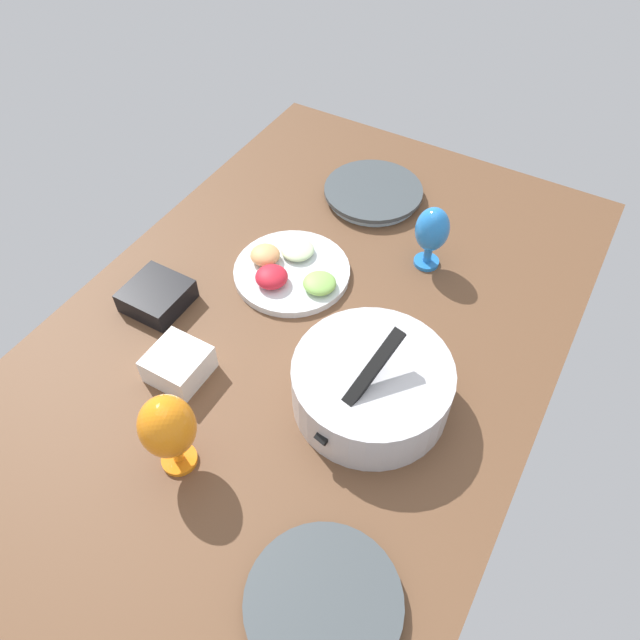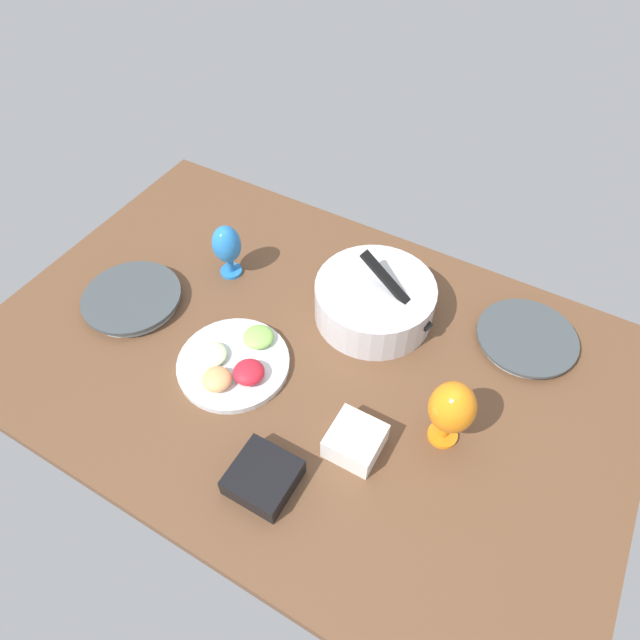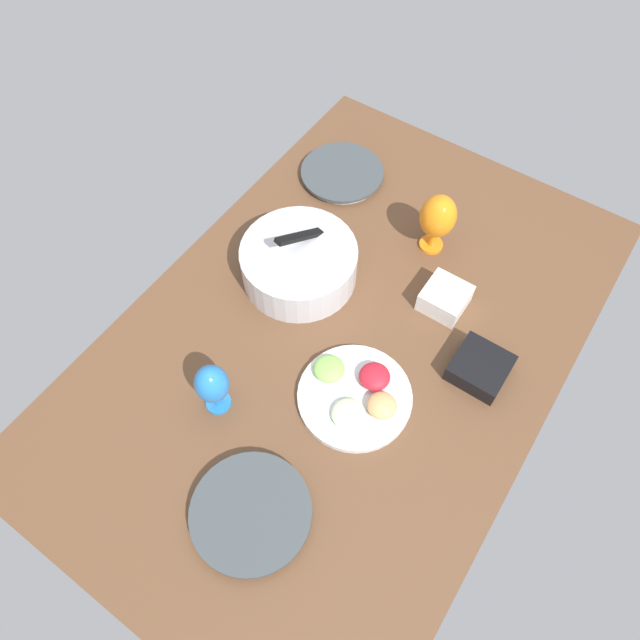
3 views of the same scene
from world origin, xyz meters
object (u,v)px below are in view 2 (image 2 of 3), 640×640
at_px(square_bowl_white, 355,440).
at_px(square_bowl_black, 263,477).
at_px(hurricane_glass_blue, 227,246).
at_px(dinner_plate_right, 526,339).
at_px(fruit_platter, 234,363).
at_px(hurricane_glass_orange, 452,409).
at_px(dinner_plate_left, 132,299).
at_px(mixing_bowl, 375,300).

bearing_deg(square_bowl_white, square_bowl_black, -127.87).
relative_size(hurricane_glass_blue, square_bowl_white, 1.48).
relative_size(dinner_plate_right, square_bowl_white, 2.27).
distance_m(fruit_platter, square_bowl_white, 0.36).
distance_m(fruit_platter, hurricane_glass_orange, 0.53).
xyz_separation_m(dinner_plate_left, fruit_platter, (0.36, -0.04, 0.00)).
bearing_deg(mixing_bowl, hurricane_glass_orange, -40.02).
bearing_deg(hurricane_glass_blue, square_bowl_black, -48.21).
height_order(dinner_plate_left, fruit_platter, fruit_platter).
relative_size(hurricane_glass_blue, square_bowl_black, 1.26).
bearing_deg(mixing_bowl, square_bowl_black, -89.31).
bearing_deg(hurricane_glass_blue, fruit_platter, -53.01).
distance_m(hurricane_glass_blue, square_bowl_white, 0.64).
distance_m(dinner_plate_left, fruit_platter, 0.36).
bearing_deg(fruit_platter, hurricane_glass_blue, 126.99).
bearing_deg(square_bowl_white, mixing_bowl, 110.18).
xyz_separation_m(dinner_plate_left, mixing_bowl, (0.58, 0.29, 0.04)).
bearing_deg(hurricane_glass_orange, fruit_platter, -171.49).
bearing_deg(fruit_platter, square_bowl_white, -7.34).
bearing_deg(hurricane_glass_blue, mixing_bowl, 8.03).
bearing_deg(mixing_bowl, fruit_platter, -124.26).
bearing_deg(hurricane_glass_orange, square_bowl_white, -142.11).
xyz_separation_m(hurricane_glass_blue, square_bowl_black, (0.43, -0.48, -0.07)).
xyz_separation_m(fruit_platter, hurricane_glass_orange, (0.51, 0.08, 0.10)).
relative_size(fruit_platter, square_bowl_black, 2.11).
xyz_separation_m(dinner_plate_right, fruit_platter, (-0.60, -0.43, 0.00)).
height_order(fruit_platter, square_bowl_white, square_bowl_white).
bearing_deg(dinner_plate_left, square_bowl_white, -6.70).
relative_size(mixing_bowl, square_bowl_white, 2.89).
xyz_separation_m(hurricane_glass_orange, hurricane_glass_blue, (-0.71, 0.19, -0.02)).
height_order(dinner_plate_right, mixing_bowl, mixing_bowl).
height_order(dinner_plate_right, square_bowl_white, square_bowl_white).
relative_size(mixing_bowl, hurricane_glass_orange, 1.70).
bearing_deg(square_bowl_white, dinner_plate_left, 173.30).
relative_size(dinner_plate_left, hurricane_glass_orange, 1.40).
bearing_deg(hurricane_glass_orange, hurricane_glass_blue, 165.28).
distance_m(hurricane_glass_orange, square_bowl_white, 0.22).
xyz_separation_m(dinner_plate_left, hurricane_glass_blue, (0.16, 0.23, 0.09)).
height_order(dinner_plate_right, fruit_platter, fruit_platter).
height_order(dinner_plate_left, square_bowl_white, square_bowl_white).
xyz_separation_m(fruit_platter, hurricane_glass_blue, (-0.20, 0.26, 0.08)).
bearing_deg(square_bowl_black, dinner_plate_left, 156.93).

